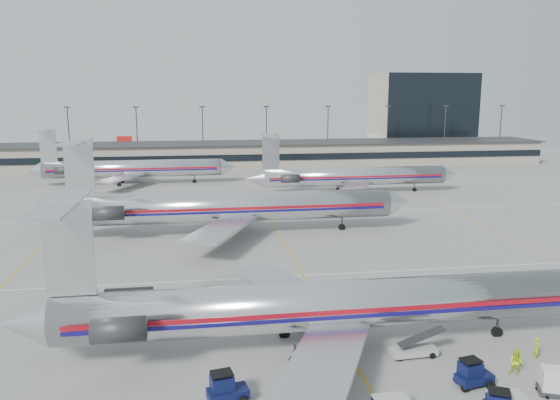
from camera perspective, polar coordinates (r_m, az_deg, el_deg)
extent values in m
plane|color=gray|center=(48.40, 4.74, -11.67)|extent=(260.00, 260.00, 0.00)
cube|color=silver|center=(57.54, 2.44, -7.88)|extent=(160.00, 0.15, 0.02)
cube|color=gray|center=(142.66, -4.32, 4.71)|extent=(160.00, 16.00, 6.00)
cube|color=black|center=(134.61, -4.06, 4.42)|extent=(160.00, 0.20, 1.60)
cube|color=#2D2D30|center=(142.36, -4.34, 5.95)|extent=(162.00, 17.00, 0.30)
cylinder|color=#38383D|center=(159.58, -21.18, 6.29)|extent=(0.30, 0.30, 15.00)
cube|color=#2D2D30|center=(159.23, -21.37, 9.02)|extent=(1.60, 0.40, 0.35)
cylinder|color=#38383D|center=(156.68, -14.70, 6.60)|extent=(0.30, 0.30, 15.00)
cube|color=#2D2D30|center=(156.32, -14.84, 9.38)|extent=(1.60, 0.40, 0.35)
cylinder|color=#38383D|center=(155.82, -8.06, 6.83)|extent=(0.30, 0.30, 15.00)
cube|color=#2D2D30|center=(155.46, -8.14, 9.62)|extent=(1.60, 0.40, 0.35)
cylinder|color=#38383D|center=(157.03, -1.43, 6.96)|extent=(0.30, 0.30, 15.00)
cube|color=#2D2D30|center=(156.67, -1.45, 9.74)|extent=(1.60, 0.40, 0.35)
cylinder|color=#38383D|center=(160.26, 5.01, 7.01)|extent=(0.30, 0.30, 15.00)
cube|color=#2D2D30|center=(159.91, 5.06, 9.72)|extent=(1.60, 0.40, 0.35)
cylinder|color=#38383D|center=(165.40, 11.13, 6.97)|extent=(0.30, 0.30, 15.00)
cube|color=#2D2D30|center=(165.07, 11.23, 9.60)|extent=(1.60, 0.40, 0.35)
cylinder|color=#38383D|center=(172.28, 16.82, 6.86)|extent=(0.30, 0.30, 15.00)
cube|color=#2D2D30|center=(171.96, 16.96, 9.39)|extent=(1.60, 0.40, 0.35)
cylinder|color=#38383D|center=(180.70, 22.02, 6.70)|extent=(0.30, 0.30, 15.00)
cube|color=#2D2D30|center=(180.39, 22.20, 9.11)|extent=(1.60, 0.40, 0.35)
cube|color=tan|center=(186.22, 14.51, 8.80)|extent=(30.00, 20.00, 25.00)
cylinder|color=silver|center=(40.95, 5.08, -10.89)|extent=(38.77, 3.59, 3.59)
cone|color=silver|center=(41.66, -25.13, -11.55)|extent=(3.49, 3.59, 3.59)
cube|color=maroon|center=(39.28, 5.71, -11.65)|extent=(36.83, 0.05, 0.34)
cube|color=#120C59|center=(39.43, 5.70, -12.17)|extent=(36.83, 0.05, 0.27)
cube|color=silver|center=(47.14, 0.77, -9.10)|extent=(9.01, 13.14, 0.31)
cube|color=silver|center=(34.95, 4.55, -16.67)|extent=(9.01, 13.14, 0.31)
cube|color=silver|center=(39.25, -21.24, -4.75)|extent=(3.30, 0.24, 6.59)
cube|color=silver|center=(38.62, -21.98, -0.32)|extent=(2.33, 10.18, 0.17)
cylinder|color=#2D2D30|center=(42.71, -15.48, -9.90)|extent=(3.49, 1.65, 1.65)
cylinder|color=#2D2D30|center=(37.64, -16.47, -12.88)|extent=(3.49, 1.65, 1.65)
cylinder|color=#2D2D30|center=(46.86, 21.75, -12.19)|extent=(0.19, 0.19, 1.60)
cylinder|color=#2D2D30|center=(39.39, 1.56, -15.92)|extent=(0.19, 0.19, 1.60)
cylinder|color=#2D2D30|center=(43.53, 0.45, -13.18)|extent=(0.19, 0.19, 1.60)
cylinder|color=black|center=(47.03, 21.71, -12.70)|extent=(0.87, 0.29, 0.87)
cylinder|color=silver|center=(73.44, -4.75, -0.73)|extent=(42.52, 3.93, 3.93)
cone|color=silver|center=(78.33, 12.25, -0.20)|extent=(3.40, 3.93, 3.93)
cone|color=silver|center=(75.59, -22.56, -1.21)|extent=(3.83, 3.93, 3.93)
cube|color=maroon|center=(71.48, -4.65, -0.92)|extent=(40.39, 0.05, 0.37)
cube|color=#120C59|center=(71.57, -4.64, -1.26)|extent=(40.39, 0.05, 0.30)
cube|color=silver|center=(80.84, -6.60, -0.45)|extent=(9.89, 14.41, 0.34)
cube|color=silver|center=(66.33, -6.13, -2.98)|extent=(9.89, 14.41, 0.34)
cube|color=silver|center=(73.90, -20.24, 3.09)|extent=(3.61, 0.27, 7.23)
cube|color=silver|center=(73.61, -20.66, 5.70)|extent=(2.55, 11.16, 0.19)
cylinder|color=#2D2D30|center=(77.03, -16.83, -0.38)|extent=(3.83, 1.81, 1.81)
cylinder|color=#2D2D30|center=(71.16, -17.50, -1.33)|extent=(3.83, 1.81, 1.81)
cylinder|color=#2D2D30|center=(76.47, 6.49, -2.47)|extent=(0.21, 0.21, 1.75)
cylinder|color=#2D2D30|center=(71.47, -7.13, -3.45)|extent=(0.21, 0.21, 1.75)
cylinder|color=#2D2D30|center=(76.42, -7.24, -2.50)|extent=(0.21, 0.21, 1.75)
cylinder|color=black|center=(76.59, 6.48, -2.84)|extent=(0.96, 0.32, 0.96)
cylinder|color=silver|center=(104.71, 7.85, 2.47)|extent=(35.10, 3.42, 3.42)
cone|color=silver|center=(111.57, 17.28, 2.60)|extent=(2.96, 3.42, 3.42)
cone|color=silver|center=(101.00, -2.68, 2.25)|extent=(3.33, 3.42, 3.42)
cube|color=maroon|center=(103.06, 8.12, 2.40)|extent=(33.35, 0.05, 0.32)
cube|color=#120C59|center=(103.12, 8.12, 2.20)|extent=(33.35, 0.05, 0.26)
cube|color=silver|center=(110.52, 5.98, 2.48)|extent=(8.59, 12.52, 0.30)
cube|color=silver|center=(98.21, 7.86, 1.36)|extent=(8.59, 12.52, 0.30)
cube|color=silver|center=(100.74, -0.97, 5.02)|extent=(3.14, 0.23, 6.28)
cube|color=silver|center=(100.43, -1.13, 6.69)|extent=(2.22, 9.70, 0.17)
cylinder|color=#2D2D30|center=(104.36, 0.61, 2.70)|extent=(3.33, 1.57, 1.57)
cylinder|color=#2D2D30|center=(99.22, 1.09, 2.26)|extent=(3.33, 1.57, 1.57)
cylinder|color=#2D2D30|center=(109.08, 13.88, 1.27)|extent=(0.18, 0.18, 1.52)
cylinder|color=#2D2D30|center=(102.25, 6.67, 0.89)|extent=(0.18, 0.18, 1.52)
cylinder|color=#2D2D30|center=(106.47, 6.05, 1.30)|extent=(0.18, 0.18, 1.52)
cylinder|color=black|center=(109.15, 13.87, 1.05)|extent=(0.83, 0.28, 0.83)
cylinder|color=silver|center=(117.91, -15.01, 3.20)|extent=(36.20, 3.52, 3.52)
cone|color=silver|center=(117.33, -5.43, 3.49)|extent=(3.05, 3.52, 3.52)
cone|color=silver|center=(121.75, -24.32, 2.83)|extent=(3.43, 3.52, 3.52)
cube|color=maroon|center=(116.15, -15.11, 3.15)|extent=(34.39, 0.05, 0.33)
cube|color=#120C59|center=(116.20, -15.10, 2.96)|extent=(34.39, 0.05, 0.27)
cube|color=silver|center=(124.82, -15.53, 3.15)|extent=(8.86, 12.92, 0.30)
cube|color=silver|center=(111.73, -16.32, 2.22)|extent=(8.86, 12.92, 0.30)
cube|color=silver|center=(120.40, -23.07, 5.25)|extent=(3.24, 0.24, 6.48)
cube|color=silver|center=(120.25, -23.31, 6.68)|extent=(2.29, 10.00, 0.17)
cylinder|color=#2D2D30|center=(122.74, -21.09, 3.27)|extent=(3.43, 1.62, 1.62)
cylinder|color=#2D2D30|center=(117.49, -21.64, 2.91)|extent=(3.43, 1.62, 1.62)
cylinder|color=#2D2D30|center=(117.52, -8.94, 2.16)|extent=(0.19, 0.19, 1.57)
cylinder|color=#2D2D30|center=(116.39, -16.47, 1.75)|extent=(0.19, 0.19, 1.57)
cylinder|color=#2D2D30|center=(120.86, -16.18, 2.10)|extent=(0.19, 0.19, 1.57)
cylinder|color=black|center=(117.59, -8.93, 1.94)|extent=(0.86, 0.29, 0.86)
cube|color=#090F35|center=(35.60, -5.47, -19.45)|extent=(2.68, 1.70, 0.57)
cube|color=#090F35|center=(35.25, -6.08, -18.52)|extent=(1.55, 1.37, 1.02)
cube|color=black|center=(34.92, -6.10, -17.55)|extent=(1.48, 1.31, 0.09)
cylinder|color=black|center=(36.29, -4.00, -19.34)|extent=(0.63, 0.20, 0.63)
cylinder|color=black|center=(36.22, -7.04, -19.47)|extent=(0.63, 0.20, 0.63)
cube|color=#090F35|center=(39.15, 19.63, -17.13)|extent=(2.55, 1.63, 0.54)
cube|color=#090F35|center=(38.71, 19.26, -16.36)|extent=(1.48, 1.31, 0.97)
cube|color=black|center=(38.42, 19.32, -15.51)|extent=(1.41, 1.25, 0.09)
cylinder|color=black|center=(40.07, 20.36, -16.96)|extent=(0.60, 0.19, 0.60)
cylinder|color=black|center=(39.26, 21.15, -17.63)|extent=(0.60, 0.19, 0.60)
cylinder|color=black|center=(39.33, 18.06, -17.36)|extent=(0.60, 0.19, 0.60)
cylinder|color=black|center=(38.50, 18.81, -18.07)|extent=(0.60, 0.19, 0.60)
cube|color=black|center=(35.68, 21.99, -18.05)|extent=(1.47, 1.37, 0.08)
cube|color=#9D9D9D|center=(34.47, 11.63, -19.72)|extent=(2.13, 1.49, 0.07)
cube|color=#9D9D9D|center=(36.80, 22.68, -18.32)|extent=(2.12, 1.51, 0.06)
cube|color=#2D2D30|center=(40.33, 26.50, -17.40)|extent=(1.99, 1.84, 0.27)
cube|color=silver|center=(39.97, 26.60, -16.37)|extent=(1.71, 1.66, 1.34)
cylinder|color=black|center=(41.10, 26.79, -17.05)|extent=(0.21, 0.11, 0.21)
cylinder|color=black|center=(40.43, 25.27, -17.40)|extent=(0.21, 0.11, 0.21)
cylinder|color=black|center=(39.67, 26.17, -18.05)|extent=(0.21, 0.11, 0.21)
cube|color=#9D9D9D|center=(41.92, 13.77, -15.08)|extent=(3.42, 1.39, 0.47)
cube|color=#2D2D30|center=(41.67, 14.58, -13.66)|extent=(3.45, 1.02, 1.20)
cylinder|color=black|center=(42.87, 15.05, -14.81)|extent=(0.47, 0.15, 0.47)
cylinder|color=black|center=(42.03, 15.62, -15.39)|extent=(0.47, 0.15, 0.47)
cylinder|color=black|center=(42.01, 11.90, -15.22)|extent=(0.47, 0.15, 0.47)
cylinder|color=black|center=(41.15, 12.41, -15.83)|extent=(0.47, 0.15, 0.47)
imported|color=#A1C212|center=(44.21, 25.25, -13.85)|extent=(0.65, 0.73, 1.67)
imported|color=#C1E015|center=(41.30, 23.47, -15.33)|extent=(1.16, 1.14, 1.88)
cone|color=orange|center=(36.70, -7.33, -19.03)|extent=(0.51, 0.51, 0.64)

